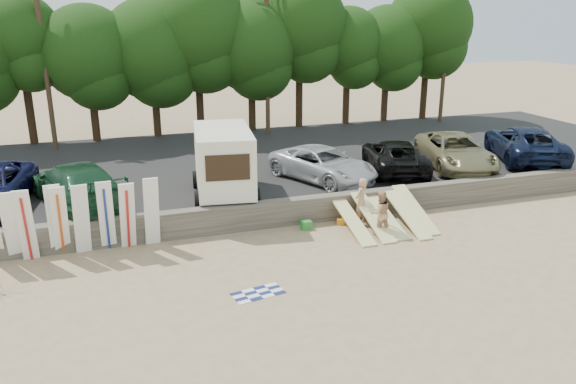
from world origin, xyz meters
name	(u,v)px	position (x,y,z in m)	size (l,w,h in m)	color
ground	(344,251)	(0.00, 0.00, 0.00)	(120.00, 120.00, 0.00)	tan
seawall	(313,209)	(0.00, 3.00, 0.50)	(44.00, 0.50, 1.00)	#6B6356
parking_lot	(261,164)	(0.00, 10.50, 0.35)	(44.00, 14.50, 0.70)	#282828
treeline	(221,39)	(-0.40, 17.55, 6.22)	(33.30, 6.10, 9.22)	#382616
utility_poles	(267,54)	(2.00, 16.00, 5.43)	(25.80, 0.26, 9.00)	#473321
box_trailer	(223,159)	(-3.03, 5.08, 2.22)	(2.89, 4.51, 2.71)	silver
car_1	(77,184)	(-8.59, 5.74, 1.54)	(2.34, 5.76, 1.67)	#163C24
car_2	(323,164)	(1.55, 5.90, 1.42)	(2.38, 5.16, 1.43)	#B2B2B7
car_3	(394,155)	(5.25, 6.26, 1.43)	(2.43, 5.26, 1.46)	black
car_4	(455,151)	(8.25, 5.86, 1.49)	(2.62, 5.67, 1.58)	olive
car_5	(524,143)	(12.39, 6.07, 1.54)	(2.79, 6.06, 1.68)	black
surfboard_upright_1	(12,227)	(-10.51, 2.48, 1.26)	(0.50, 0.06, 2.60)	white
surfboard_upright_2	(26,226)	(-10.07, 2.38, 1.27)	(0.50, 0.06, 2.60)	white
surfboard_upright_3	(55,220)	(-9.20, 2.61, 1.28)	(0.50, 0.06, 2.60)	white
surfboard_upright_4	(60,221)	(-9.06, 2.52, 1.26)	(0.50, 0.06, 2.60)	white
surfboard_upright_5	(81,219)	(-8.40, 2.44, 1.27)	(0.50, 0.06, 2.60)	white
surfboard_upright_6	(106,216)	(-7.61, 2.53, 1.28)	(0.50, 0.06, 2.60)	white
surfboard_upright_7	(128,216)	(-6.93, 2.36, 1.25)	(0.50, 0.06, 2.60)	white
surfboard_upright_8	(152,212)	(-6.13, 2.44, 1.28)	(0.50, 0.06, 2.60)	white
surfboard_low_0	(353,221)	(0.97, 1.43, 0.44)	(0.56, 3.00, 0.07)	#E1DC8D
surfboard_low_1	(373,217)	(1.76, 1.42, 0.53)	(0.56, 3.00, 0.07)	#E1DC8D
surfboard_low_2	(385,215)	(2.34, 1.55, 0.47)	(0.56, 3.00, 0.07)	#E1DC8D
surfboard_low_3	(407,214)	(3.15, 1.31, 0.51)	(0.56, 3.00, 0.07)	#E1DC8D
surfboard_low_4	(415,209)	(3.64, 1.57, 0.56)	(0.56, 3.00, 0.07)	#E1DC8D
beachgoer_a	(361,201)	(1.62, 2.16, 0.91)	(0.66, 0.44, 1.82)	tan
beachgoer_b	(380,213)	(1.81, 0.94, 0.84)	(0.82, 0.64, 1.68)	tan
cooler	(306,225)	(-0.55, 2.28, 0.16)	(0.38, 0.30, 0.32)	#268B2E
gear_bag	(341,221)	(0.89, 2.34, 0.11)	(0.30, 0.25, 0.22)	orange
beach_towel	(258,293)	(-3.61, -2.01, 0.01)	(1.50, 1.50, 0.00)	white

